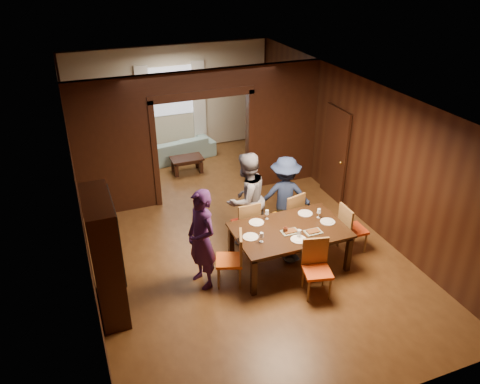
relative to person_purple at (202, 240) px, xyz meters
name	(u,v)px	position (x,y,z in m)	size (l,w,h in m)	color
floor	(229,229)	(0.99, 1.44, -0.89)	(9.00, 9.00, 0.00)	#563318
ceiling	(227,90)	(0.99, 1.44, 2.01)	(5.50, 9.00, 0.02)	silver
room_walls	(199,130)	(0.99, 3.33, 0.61)	(5.52, 9.01, 2.90)	black
person_purple	(202,240)	(0.00, 0.00, 0.00)	(0.65, 0.43, 1.78)	#3D1B50
person_grey	(246,199)	(1.17, 0.95, 0.04)	(0.90, 0.70, 1.85)	slate
person_navy	(285,195)	(2.01, 1.01, -0.08)	(1.05, 0.60, 1.62)	#1C2747
sofa	(177,148)	(0.91, 5.29, -0.60)	(2.01, 0.79, 0.59)	#91BDBE
serving_bowl	(293,224)	(1.69, 0.03, -0.09)	(0.30, 0.30, 0.07)	black
dining_table	(289,247)	(1.59, -0.06, -0.51)	(1.97, 1.23, 0.76)	black
coffee_table	(187,165)	(0.93, 4.38, -0.69)	(0.80, 0.50, 0.40)	black
chair_left	(229,259)	(0.42, -0.13, -0.41)	(0.44, 0.44, 0.97)	#E55C15
chair_right	(353,228)	(2.92, -0.08, -0.41)	(0.44, 0.44, 0.97)	red
chair_far_l	(245,222)	(1.12, 0.84, -0.41)	(0.44, 0.44, 0.97)	red
chair_far_r	(288,213)	(2.03, 0.85, -0.41)	(0.44, 0.44, 0.97)	orange
chair_near	(317,270)	(1.66, -0.94, -0.41)	(0.44, 0.44, 0.97)	#EF5016
hutch	(105,256)	(-1.54, -0.06, 0.11)	(0.40, 1.20, 2.00)	black
door_right	(335,154)	(3.69, 1.94, 0.16)	(0.06, 0.90, 2.10)	black
window_far	(171,91)	(0.99, 5.88, 0.81)	(1.20, 0.03, 1.30)	silver
curtain_left	(145,111)	(0.24, 5.84, 0.36)	(0.35, 0.06, 2.40)	white
curtain_right	(199,105)	(1.74, 5.84, 0.36)	(0.35, 0.06, 2.40)	white
plate_left	(251,237)	(0.85, -0.04, -0.13)	(0.27, 0.27, 0.01)	silver
plate_far_l	(256,222)	(1.13, 0.35, -0.13)	(0.27, 0.27, 0.01)	white
plate_far_r	(305,213)	(2.09, 0.32, -0.13)	(0.27, 0.27, 0.01)	silver
plate_right	(328,222)	(2.33, -0.09, -0.13)	(0.27, 0.27, 0.01)	silver
plate_near	(298,239)	(1.58, -0.41, -0.13)	(0.27, 0.27, 0.01)	white
platter_a	(290,231)	(1.55, -0.15, -0.11)	(0.30, 0.20, 0.04)	gray
platter_b	(313,231)	(1.92, -0.30, -0.11)	(0.30, 0.20, 0.04)	gray
wineglass_left	(261,237)	(0.97, -0.24, -0.04)	(0.08, 0.08, 0.18)	white
wineglass_far	(267,215)	(1.36, 0.41, -0.04)	(0.08, 0.08, 0.18)	white
wineglass_right	(319,213)	(2.26, 0.11, -0.04)	(0.08, 0.08, 0.18)	silver
tumbler	(299,234)	(1.62, -0.34, -0.06)	(0.07, 0.07, 0.14)	white
condiment_jar	(285,230)	(1.47, -0.12, -0.08)	(0.08, 0.08, 0.11)	#471E10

